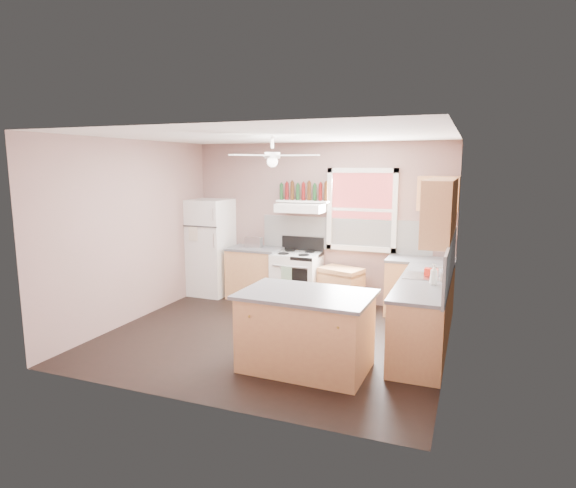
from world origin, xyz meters
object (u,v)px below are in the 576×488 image
at_px(stove, 297,278).
at_px(cart, 341,288).
at_px(refrigerator, 210,247).
at_px(toaster, 254,242).
at_px(island, 306,332).

height_order(stove, cart, stove).
bearing_deg(refrigerator, stove, 1.18).
distance_m(refrigerator, cart, 2.51).
bearing_deg(toaster, cart, -7.74).
bearing_deg(refrigerator, island, -41.21).
bearing_deg(island, refrigerator, 139.24).
relative_size(stove, cart, 1.29).
height_order(refrigerator, toaster, refrigerator).
distance_m(stove, island, 2.67).
xyz_separation_m(refrigerator, stove, (1.68, -0.00, -0.43)).
xyz_separation_m(cart, island, (0.25, -2.47, 0.10)).
relative_size(stove, island, 0.61).
relative_size(cart, island, 0.47).
height_order(toaster, island, toaster).
distance_m(refrigerator, island, 3.68).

